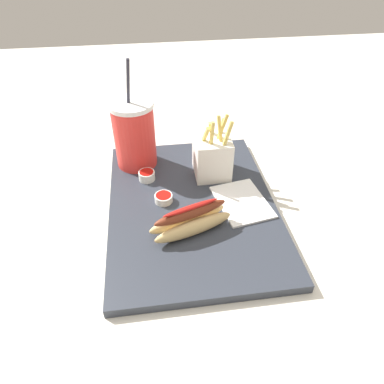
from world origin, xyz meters
name	(u,v)px	position (x,y,z in m)	size (l,w,h in m)	color
ground_plane	(192,213)	(0.00, 0.00, -0.01)	(2.40, 2.40, 0.02)	silver
food_tray	(192,206)	(0.00, 0.00, 0.01)	(0.48, 0.35, 0.02)	#2D333D
soda_cup	(134,134)	(-0.17, -0.11, 0.10)	(0.10, 0.10, 0.26)	red
fries_basket	(212,155)	(-0.10, 0.06, 0.07)	(0.09, 0.08, 0.15)	white
hot_dog_1	(191,220)	(0.08, -0.01, 0.04)	(0.10, 0.17, 0.06)	#DBB775
ketchup_cup_1	(147,175)	(-0.10, -0.09, 0.03)	(0.04, 0.04, 0.02)	white
ketchup_cup_2	(164,198)	(-0.01, -0.06, 0.03)	(0.04, 0.04, 0.02)	white
napkin_stack	(242,202)	(0.01, 0.11, 0.02)	(0.13, 0.10, 0.00)	white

